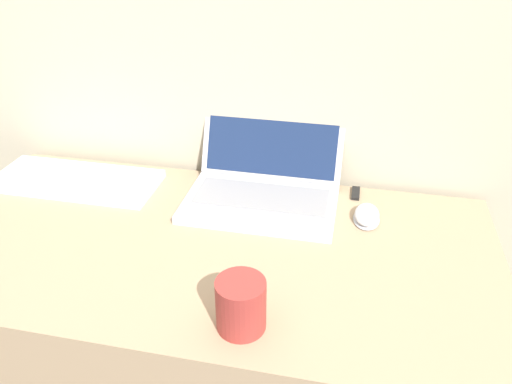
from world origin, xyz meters
The scene contains 6 objects.
desk centered at (0.00, 0.32, 0.36)m, with size 1.27×0.64×0.72m.
laptop centered at (0.09, 0.54, 0.76)m, with size 0.37×0.32×0.20m.
drink_cup centered at (0.13, 0.09, 0.77)m, with size 0.09×0.09×0.10m.
computer_mouse centered at (0.34, 0.48, 0.73)m, with size 0.06×0.10×0.03m.
external_keyboard centered at (-0.42, 0.50, 0.73)m, with size 0.44×0.18×0.02m.
usb_stick centered at (0.31, 0.60, 0.72)m, with size 0.02×0.06×0.01m.
Camera 1 is at (0.29, -0.53, 1.38)m, focal length 35.00 mm.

